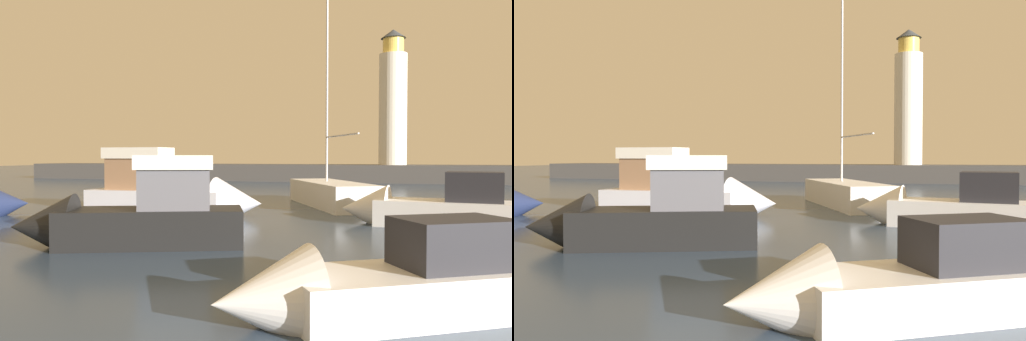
% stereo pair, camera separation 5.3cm
% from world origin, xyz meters
% --- Properties ---
extents(ground_plane, '(220.00, 220.00, 0.00)m').
position_xyz_m(ground_plane, '(0.00, 26.20, 0.00)').
color(ground_plane, '#2D3D51').
extents(breakwater, '(80.90, 6.61, 1.80)m').
position_xyz_m(breakwater, '(0.00, 52.40, 0.90)').
color(breakwater, '#423F3D').
rests_on(breakwater, ground_plane).
extents(lighthouse, '(2.85, 2.85, 14.09)m').
position_xyz_m(lighthouse, '(2.13, 52.40, 8.48)').
color(lighthouse, silver).
rests_on(lighthouse, breakwater).
extents(motorboat_0, '(6.93, 2.93, 2.54)m').
position_xyz_m(motorboat_0, '(4.11, 18.50, 0.68)').
color(motorboat_0, white).
rests_on(motorboat_0, ground_plane).
extents(motorboat_1, '(5.96, 4.56, 2.04)m').
position_xyz_m(motorboat_1, '(3.01, 6.69, 0.53)').
color(motorboat_1, white).
rests_on(motorboat_1, ground_plane).
extents(motorboat_3, '(8.16, 2.37, 3.59)m').
position_xyz_m(motorboat_3, '(-6.49, 19.06, 0.94)').
color(motorboat_3, silver).
rests_on(motorboat_3, ground_plane).
extents(motorboat_4, '(6.99, 4.34, 3.06)m').
position_xyz_m(motorboat_4, '(-4.39, 11.37, 0.89)').
color(motorboat_4, black).
rests_on(motorboat_4, ground_plane).
extents(sailboat_moored, '(6.06, 8.72, 14.90)m').
position_xyz_m(sailboat_moored, '(-0.33, 25.25, 0.71)').
color(sailboat_moored, white).
rests_on(sailboat_moored, ground_plane).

